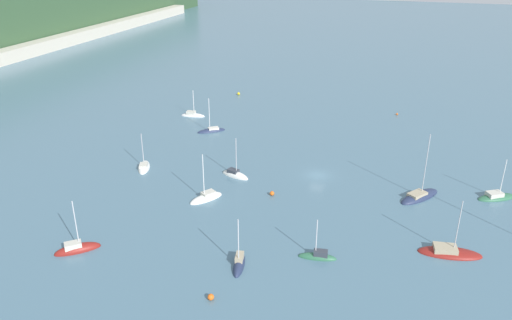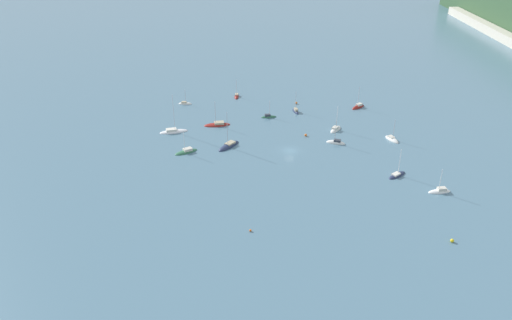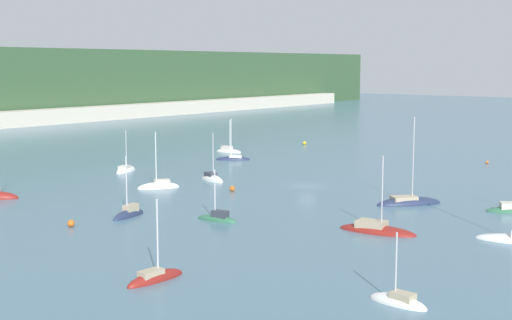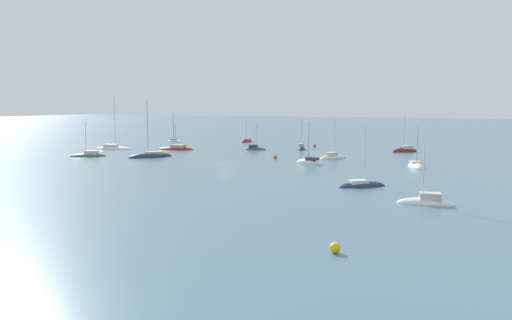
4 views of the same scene
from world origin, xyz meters
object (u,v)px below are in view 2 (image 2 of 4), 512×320
(sailboat_10, at_px, (269,117))
(sailboat_12, at_px, (296,111))
(sailboat_0, at_px, (229,146))
(sailboat_13, at_px, (397,175))
(mooring_buoy_0, at_px, (296,103))
(sailboat_11, at_px, (186,152))
(sailboat_8, at_px, (440,192))
(mooring_buoy_2, at_px, (306,135))
(sailboat_9, at_px, (217,125))
(sailboat_5, at_px, (358,107))
(sailboat_2, at_px, (185,104))
(sailboat_7, at_px, (237,96))
(sailboat_6, at_px, (336,143))
(sailboat_4, at_px, (392,140))
(mooring_buoy_1, at_px, (452,241))
(mooring_buoy_3, at_px, (250,230))
(sailboat_3, at_px, (173,132))
(sailboat_1, at_px, (336,130))

(sailboat_10, distance_m, sailboat_12, 10.57)
(sailboat_0, distance_m, sailboat_13, 48.26)
(sailboat_12, distance_m, mooring_buoy_0, 7.52)
(sailboat_0, distance_m, sailboat_11, 12.62)
(sailboat_8, xyz_separation_m, mooring_buoy_0, (-61.20, -29.82, 0.26))
(mooring_buoy_2, bearing_deg, sailboat_12, -176.42)
(mooring_buoy_2, bearing_deg, sailboat_9, -108.17)
(sailboat_5, height_order, sailboat_13, sailboat_13)
(sailboat_2, bearing_deg, sailboat_7, 24.98)
(sailboat_7, distance_m, mooring_buoy_2, 41.41)
(sailboat_5, bearing_deg, sailboat_6, 24.97)
(sailboat_7, distance_m, sailboat_9, 26.96)
(sailboat_2, height_order, sailboat_9, sailboat_9)
(sailboat_13, xyz_separation_m, mooring_buoy_0, (-52.74, -21.51, 0.31))
(sailboat_4, relative_size, mooring_buoy_0, 9.76)
(sailboat_7, height_order, sailboat_12, sailboat_12)
(sailboat_6, distance_m, mooring_buoy_1, 51.60)
(sailboat_13, distance_m, mooring_buoy_2, 32.95)
(sailboat_4, xyz_separation_m, sailboat_9, (-12.27, -53.15, 0.03))
(sailboat_2, height_order, mooring_buoy_3, sailboat_2)
(sailboat_10, xyz_separation_m, sailboat_11, (25.54, -24.76, -0.02))
(sailboat_3, bearing_deg, sailboat_2, 74.23)
(mooring_buoy_3, bearing_deg, mooring_buoy_2, 160.42)
(sailboat_9, bearing_deg, sailboat_6, 150.43)
(sailboat_6, relative_size, sailboat_8, 1.16)
(sailboat_3, height_order, mooring_buoy_0, sailboat_3)
(sailboat_5, bearing_deg, mooring_buoy_1, 51.59)
(sailboat_5, distance_m, mooring_buoy_3, 82.33)
(sailboat_2, distance_m, sailboat_10, 31.86)
(sailboat_12, distance_m, mooring_buoy_1, 78.56)
(sailboat_0, xyz_separation_m, sailboat_8, (27.06, 52.84, 0.05))
(mooring_buoy_3, bearing_deg, sailboat_11, -155.31)
(sailboat_5, height_order, sailboat_8, sailboat_5)
(sailboat_3, xyz_separation_m, sailboat_13, (29.28, 62.04, -0.05))
(sailboat_7, bearing_deg, sailboat_3, -28.64)
(sailboat_6, relative_size, sailboat_11, 1.10)
(sailboat_12, height_order, mooring_buoy_2, sailboat_12)
(sailboat_0, bearing_deg, sailboat_9, -127.84)
(mooring_buoy_0, bearing_deg, sailboat_4, 40.24)
(sailboat_0, relative_size, sailboat_8, 1.68)
(sailboat_2, relative_size, sailboat_10, 0.94)
(mooring_buoy_0, bearing_deg, sailboat_0, -33.99)
(sailboat_1, xyz_separation_m, sailboat_12, (-15.55, -11.16, 0.03))
(sailboat_4, height_order, mooring_buoy_0, sailboat_4)
(sailboat_2, relative_size, sailboat_12, 0.76)
(sailboat_7, height_order, mooring_buoy_3, sailboat_7)
(sailboat_3, bearing_deg, sailboat_10, 7.24)
(sailboat_5, height_order, mooring_buoy_3, sailboat_5)
(mooring_buoy_1, bearing_deg, sailboat_5, -177.07)
(sailboat_7, xyz_separation_m, sailboat_11, (45.58, -13.86, 0.03))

